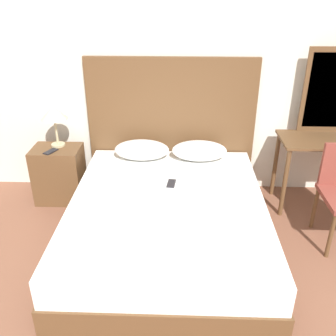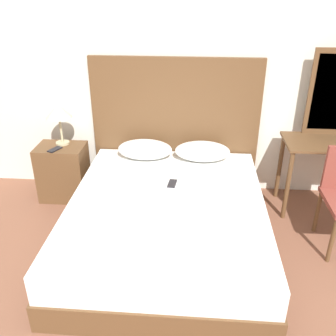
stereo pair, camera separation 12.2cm
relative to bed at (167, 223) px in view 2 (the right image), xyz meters
name	(u,v)px [view 2 (the right image)]	position (x,y,z in m)	size (l,w,h in m)	color
wall_back	(163,66)	(-0.13, 1.11, 1.12)	(10.00, 0.06, 2.70)	silver
bed	(167,223)	(0.00, 0.00, 0.00)	(1.66, 2.03, 0.46)	brown
headboard	(175,127)	(0.00, 1.04, 0.50)	(1.75, 0.05, 1.45)	brown
pillow_left	(145,149)	(-0.29, 0.81, 0.33)	(0.56, 0.32, 0.19)	white
pillow_right	(202,151)	(0.29, 0.81, 0.33)	(0.56, 0.32, 0.19)	white
phone_on_bed	(172,183)	(0.02, 0.28, 0.24)	(0.09, 0.16, 0.01)	#232328
nightstand	(63,172)	(-1.17, 0.74, 0.07)	(0.49, 0.35, 0.59)	brown
table_lamp	(59,113)	(-1.16, 0.81, 0.70)	(0.26, 0.26, 0.42)	tan
phone_on_nightstand	(55,149)	(-1.19, 0.65, 0.37)	(0.13, 0.17, 0.01)	black
vanity_desk	(333,155)	(1.55, 0.72, 0.38)	(0.94, 0.49, 0.74)	brown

